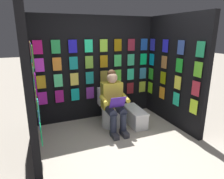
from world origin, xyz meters
TOP-DOWN VIEW (x-y plane):
  - ground_plane at (0.00, 0.00)m, footprint 30.00×30.00m
  - display_wall_back at (0.00, -1.79)m, footprint 2.76×0.14m
  - display_wall_left at (-1.38, -0.87)m, footprint 0.14×1.74m
  - display_wall_right at (1.38, -0.87)m, footprint 0.14×1.74m
  - toilet at (-0.11, -1.24)m, footprint 0.41×0.56m
  - person_reading at (-0.10, -1.01)m, footprint 0.54×0.70m
  - comic_longbox_near at (-0.60, -1.06)m, footprint 0.34×0.76m

SIDE VIEW (x-z plane):
  - ground_plane at x=0.00m, z-range 0.00..0.00m
  - comic_longbox_near at x=-0.60m, z-range 0.00..0.34m
  - toilet at x=-0.11m, z-range -0.06..0.71m
  - person_reading at x=-0.10m, z-range 0.00..1.20m
  - display_wall_back at x=0.00m, z-range 0.00..2.22m
  - display_wall_left at x=-1.38m, z-range 0.00..2.22m
  - display_wall_right at x=1.38m, z-range 0.00..2.22m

